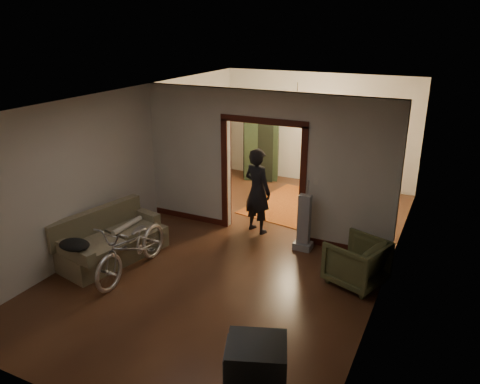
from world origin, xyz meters
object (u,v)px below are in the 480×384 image
Objects in this scene: bicycle at (132,247)px; armchair at (357,262)px; locker at (262,147)px; desk at (349,176)px; person at (257,191)px; sofa at (112,236)px.

armchair is at bearing 18.34° from bicycle.
locker reaches higher than armchair.
armchair is 0.79× the size of desk.
person is at bearing -97.02° from armchair.
sofa is 2.28× the size of armchair.
person reaches higher than armchair.
sofa is 4.18m from armchair.
bicycle is (0.65, -0.26, 0.05)m from sofa.
person reaches higher than bicycle.
locker reaches higher than desk.
bicycle is at bearing -49.29° from armchair.
sofa is 1.11× the size of person.
sofa is 1.80× the size of desk.
locker is (-3.48, 4.26, 0.49)m from armchair.
locker is at bearing 88.40° from bicycle.
person is at bearing -104.16° from desk.
armchair is 0.48× the size of person.
desk is at bearing -18.08° from locker.
person is 3.36m from desk.
bicycle is 2.72m from person.
armchair is 4.42m from desk.
sofa reaches higher than armchair.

